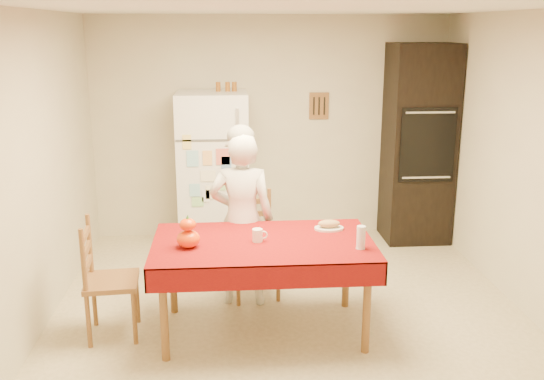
{
  "coord_description": "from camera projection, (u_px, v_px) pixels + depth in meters",
  "views": [
    {
      "loc": [
        -0.5,
        -4.57,
        2.35
      ],
      "look_at": [
        -0.14,
        0.2,
        1.07
      ],
      "focal_mm": 40.0,
      "sensor_mm": 36.0,
      "label": 1
    }
  ],
  "objects": [
    {
      "name": "chair_left",
      "position": [
        103.0,
        275.0,
        4.67
      ],
      "size": [
        0.43,
        0.45,
        0.95
      ],
      "rotation": [
        0.0,
        0.0,
        1.65
      ],
      "color": "brown",
      "rests_on": "floor"
    },
    {
      "name": "spice_jar_mid",
      "position": [
        228.0,
        87.0,
        6.42
      ],
      "size": [
        0.05,
        0.05,
        0.1
      ],
      "primitive_type": "cylinder",
      "color": "brown",
      "rests_on": "refrigerator"
    },
    {
      "name": "seated_woman",
      "position": [
        242.0,
        220.0,
        5.19
      ],
      "size": [
        0.59,
        0.42,
        1.53
      ],
      "primitive_type": "imported",
      "rotation": [
        0.0,
        0.0,
        3.04
      ],
      "color": "silver",
      "rests_on": "floor"
    },
    {
      "name": "pumpkin_upper",
      "position": [
        188.0,
        225.0,
        4.5
      ],
      "size": [
        0.12,
        0.12,
        0.09
      ],
      "primitive_type": "ellipsoid",
      "color": "orange",
      "rests_on": "pumpkin_lower"
    },
    {
      "name": "coffee_mug",
      "position": [
        257.0,
        235.0,
        4.65
      ],
      "size": [
        0.08,
        0.08,
        0.1
      ],
      "primitive_type": "cylinder",
      "color": "white",
      "rests_on": "dining_table"
    },
    {
      "name": "refrigerator",
      "position": [
        213.0,
        171.0,
        6.59
      ],
      "size": [
        0.75,
        0.74,
        1.7
      ],
      "color": "white",
      "rests_on": "floor"
    },
    {
      "name": "spice_jar_right",
      "position": [
        234.0,
        87.0,
        6.42
      ],
      "size": [
        0.05,
        0.05,
        0.1
      ],
      "primitive_type": "cylinder",
      "color": "brown",
      "rests_on": "refrigerator"
    },
    {
      "name": "pumpkin_lower",
      "position": [
        188.0,
        239.0,
        4.53
      ],
      "size": [
        0.18,
        0.18,
        0.13
      ],
      "primitive_type": "ellipsoid",
      "color": "#C84A04",
      "rests_on": "dining_table"
    },
    {
      "name": "wine_glass",
      "position": [
        361.0,
        237.0,
        4.49
      ],
      "size": [
        0.07,
        0.07,
        0.18
      ],
      "primitive_type": "cylinder",
      "color": "silver",
      "rests_on": "dining_table"
    },
    {
      "name": "bread_loaf",
      "position": [
        329.0,
        224.0,
        4.93
      ],
      "size": [
        0.18,
        0.1,
        0.06
      ],
      "primitive_type": "ellipsoid",
      "color": "tan",
      "rests_on": "bread_plate"
    },
    {
      "name": "chair_far",
      "position": [
        253.0,
        240.0,
        5.44
      ],
      "size": [
        0.48,
        0.46,
        0.95
      ],
      "rotation": [
        0.0,
        0.0,
        0.17
      ],
      "color": "brown",
      "rests_on": "floor"
    },
    {
      "name": "room_shell",
      "position": [
        292.0,
        127.0,
        4.63
      ],
      "size": [
        4.02,
        4.52,
        2.51
      ],
      "color": "beige",
      "rests_on": "ground"
    },
    {
      "name": "bread_plate",
      "position": [
        329.0,
        228.0,
        4.94
      ],
      "size": [
        0.24,
        0.24,
        0.02
      ],
      "primitive_type": "cylinder",
      "color": "silver",
      "rests_on": "dining_table"
    },
    {
      "name": "floor",
      "position": [
        290.0,
        320.0,
        5.05
      ],
      "size": [
        4.5,
        4.5,
        0.0
      ],
      "primitive_type": "plane",
      "color": "tan",
      "rests_on": "ground"
    },
    {
      "name": "spice_jar_left",
      "position": [
        218.0,
        87.0,
        6.41
      ],
      "size": [
        0.05,
        0.05,
        0.1
      ],
      "primitive_type": "cylinder",
      "color": "brown",
      "rests_on": "refrigerator"
    },
    {
      "name": "dining_table",
      "position": [
        263.0,
        250.0,
        4.69
      ],
      "size": [
        1.7,
        1.0,
        0.76
      ],
      "color": "brown",
      "rests_on": "floor"
    },
    {
      "name": "oven_cabinet",
      "position": [
        418.0,
        144.0,
        6.74
      ],
      "size": [
        0.7,
        0.62,
        2.2
      ],
      "color": "black",
      "rests_on": "floor"
    }
  ]
}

